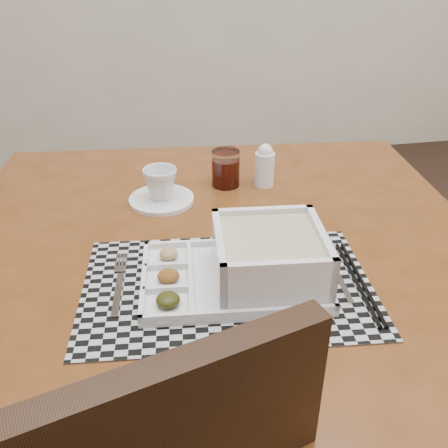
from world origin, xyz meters
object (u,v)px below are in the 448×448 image
Objects in this scene: dining_table at (220,281)px; creamer_bottle at (265,166)px; juice_glass at (226,170)px; cup at (160,183)px; serving_tray at (260,263)px.

dining_table is 0.33m from creamer_bottle.
juice_glass is (0.06, 0.27, 0.12)m from dining_table.
creamer_bottle is (0.26, 0.04, 0.00)m from cup.
dining_table is 0.31m from juice_glass.
dining_table is 13.31× the size of juice_glass.
dining_table is at bearing -83.17° from cup.
serving_tray reaches higher than dining_table.
cup is (-0.10, 0.22, 0.13)m from dining_table.
serving_tray is at bearing -92.47° from juice_glass.
serving_tray reaches higher than cup.
serving_tray is at bearing -70.54° from dining_table.
creamer_bottle reaches higher than serving_tray.
creamer_bottle reaches higher than cup.
juice_glass is at bearing 87.53° from serving_tray.
juice_glass is 0.84× the size of creamer_bottle.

